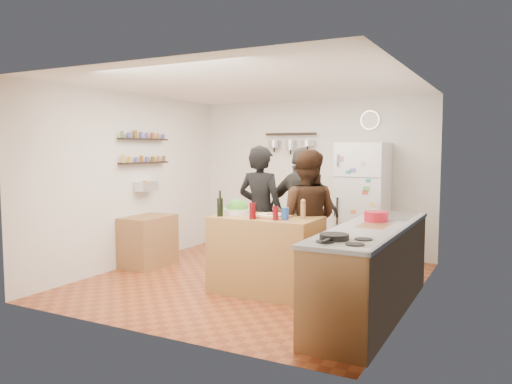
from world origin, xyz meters
The scene contains 26 objects.
room_shell centered at (0.00, 0.39, 1.25)m, with size 4.20×4.20×4.20m.
prep_island centered at (0.39, -0.38, 0.46)m, with size 1.25×0.72×0.91m, color olive.
pizza_board centered at (0.47, -0.40, 0.92)m, with size 0.42×0.34×0.02m, color #9B5538.
pizza centered at (0.47, -0.40, 0.94)m, with size 0.34×0.34×0.02m, color beige.
salad_bowl centered at (-0.03, -0.33, 0.94)m, with size 0.34×0.34×0.07m, color silver.
wine_bottle centered at (-0.11, -0.60, 1.02)m, with size 0.07×0.07×0.22m, color black.
wine_glass_near centered at (0.34, -0.62, 1.00)m, with size 0.08×0.08×0.19m, color #55070B.
wine_glass_far centered at (0.61, -0.58, 0.99)m, with size 0.06×0.06×0.15m, color #610810.
pepper_mill centered at (0.84, -0.33, 1.00)m, with size 0.06×0.06×0.18m, color #9A6440.
salt_canister centered at (0.69, -0.50, 0.98)m, with size 0.08×0.08×0.14m, color #1B4795.
person_left centered at (0.04, 0.16, 0.88)m, with size 0.64×0.42×1.75m, color black.
person_center centered at (0.70, 0.08, 0.85)m, with size 0.83×0.64×1.70m, color black.
person_back centered at (0.44, 0.59, 0.86)m, with size 1.01×0.42×1.73m, color #292724.
counter_run centered at (1.70, -0.55, 0.45)m, with size 0.63×2.63×0.90m, color #9E7042.
stove_top centered at (1.70, -1.50, 0.91)m, with size 0.60×0.62×0.02m, color white.
skillet centered at (1.60, -1.48, 0.94)m, with size 0.26×0.26×0.05m, color black.
sink centered at (1.70, 0.30, 0.92)m, with size 0.50×0.80×0.03m, color silver.
cutting_board centered at (1.70, -0.54, 0.91)m, with size 0.30×0.40×0.02m, color brown.
red_bowl centered at (1.65, -0.22, 0.97)m, with size 0.26×0.26×0.11m, color #A91323.
fridge centered at (0.95, 1.75, 0.90)m, with size 0.70×0.68×1.80m, color white.
wall_clock centered at (0.95, 2.08, 2.15)m, with size 0.30×0.30×0.03m, color silver.
spice_shelf_lower centered at (-1.93, 0.20, 1.50)m, with size 0.12×1.00×0.03m, color black.
spice_shelf_upper centered at (-1.93, 0.20, 1.85)m, with size 0.12×1.00×0.03m, color black.
produce_basket centered at (-1.90, 0.20, 1.15)m, with size 0.18×0.35×0.14m, color silver.
side_table centered at (-1.74, 0.03, 0.36)m, with size 0.50×0.80×0.73m, color #9D6C41.
pot_rack centered at (-0.35, 2.00, 1.95)m, with size 0.90×0.04×0.04m, color black.
Camera 1 is at (2.99, -5.60, 1.71)m, focal length 35.00 mm.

